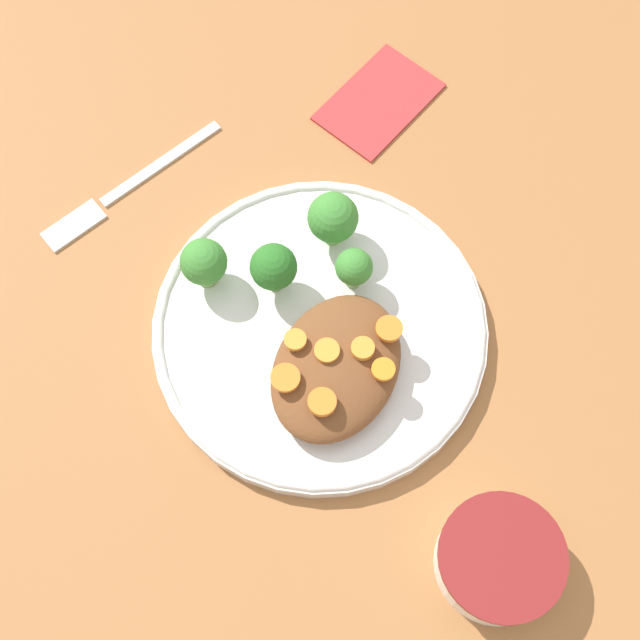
% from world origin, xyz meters
% --- Properties ---
extents(ground_plane, '(4.00, 4.00, 0.00)m').
position_xyz_m(ground_plane, '(0.00, 0.00, 0.00)').
color(ground_plane, '#9E6638').
extents(plate, '(0.29, 0.29, 0.02)m').
position_xyz_m(plate, '(0.00, 0.00, 0.01)').
color(plate, silver).
rests_on(plate, ground_plane).
extents(dip_bowl, '(0.10, 0.10, 0.04)m').
position_xyz_m(dip_bowl, '(-0.12, -0.21, 0.02)').
color(dip_bowl, white).
rests_on(dip_bowl, ground_plane).
extents(stew_mound, '(0.13, 0.10, 0.03)m').
position_xyz_m(stew_mound, '(-0.03, -0.03, 0.03)').
color(stew_mound, brown).
rests_on(stew_mound, plate).
extents(broccoli_floret_0, '(0.04, 0.04, 0.06)m').
position_xyz_m(broccoli_floret_0, '(0.02, 0.05, 0.05)').
color(broccoli_floret_0, '#759E51').
rests_on(broccoli_floret_0, plate).
extents(broccoli_floret_1, '(0.04, 0.04, 0.06)m').
position_xyz_m(broccoli_floret_1, '(0.08, 0.03, 0.05)').
color(broccoli_floret_1, '#7FA85B').
rests_on(broccoli_floret_1, plate).
extents(broccoli_floret_2, '(0.03, 0.03, 0.05)m').
position_xyz_m(broccoli_floret_2, '(0.05, -0.01, 0.05)').
color(broccoli_floret_2, '#7FA85B').
rests_on(broccoli_floret_2, plate).
extents(broccoli_floret_3, '(0.04, 0.04, 0.05)m').
position_xyz_m(broccoli_floret_3, '(0.00, 0.11, 0.05)').
color(broccoli_floret_3, '#7FA85B').
rests_on(broccoli_floret_3, plate).
extents(carrot_slice_0, '(0.02, 0.02, 0.00)m').
position_xyz_m(carrot_slice_0, '(-0.06, -0.00, 0.05)').
color(carrot_slice_0, orange).
rests_on(carrot_slice_0, stew_mound).
extents(carrot_slice_1, '(0.02, 0.02, 0.00)m').
position_xyz_m(carrot_slice_1, '(-0.03, -0.02, 0.05)').
color(carrot_slice_1, orange).
rests_on(carrot_slice_1, stew_mound).
extents(carrot_slice_2, '(0.02, 0.02, 0.00)m').
position_xyz_m(carrot_slice_2, '(-0.03, 0.01, 0.05)').
color(carrot_slice_2, orange).
rests_on(carrot_slice_2, stew_mound).
extents(carrot_slice_3, '(0.02, 0.02, 0.01)m').
position_xyz_m(carrot_slice_3, '(-0.07, -0.03, 0.05)').
color(carrot_slice_3, orange).
rests_on(carrot_slice_3, stew_mound).
extents(carrot_slice_4, '(0.02, 0.02, 0.01)m').
position_xyz_m(carrot_slice_4, '(-0.02, -0.05, 0.05)').
color(carrot_slice_4, orange).
rests_on(carrot_slice_4, stew_mound).
extents(carrot_slice_5, '(0.02, 0.02, 0.01)m').
position_xyz_m(carrot_slice_5, '(0.01, -0.06, 0.05)').
color(carrot_slice_5, orange).
rests_on(carrot_slice_5, stew_mound).
extents(carrot_slice_6, '(0.02, 0.02, 0.00)m').
position_xyz_m(carrot_slice_6, '(-0.02, -0.07, 0.05)').
color(carrot_slice_6, orange).
rests_on(carrot_slice_6, stew_mound).
extents(fork, '(0.18, 0.10, 0.01)m').
position_xyz_m(fork, '(0.05, 0.23, 0.00)').
color(fork, silver).
rests_on(fork, ground_plane).
extents(napkin, '(0.13, 0.10, 0.01)m').
position_xyz_m(napkin, '(0.24, 0.05, 0.00)').
color(napkin, '#B73333').
rests_on(napkin, ground_plane).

